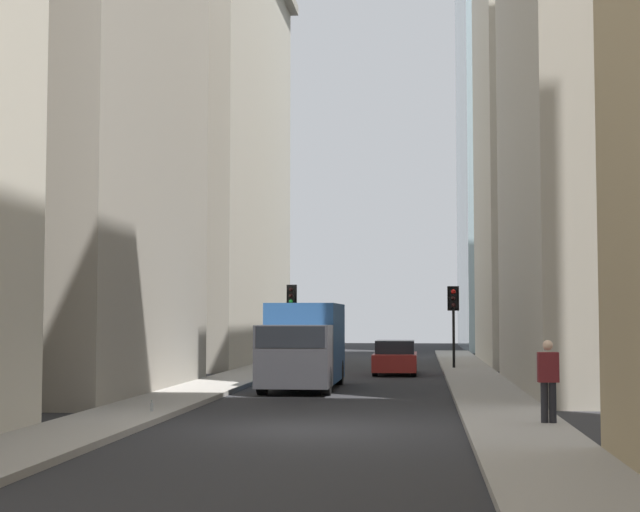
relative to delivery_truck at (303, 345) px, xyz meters
The scene contains 12 objects.
ground_plane 11.36m from the delivery_truck, behind, with size 135.00×135.00×0.00m, color #262628.
sidewalk_right 11.69m from the delivery_truck, 164.51° to the left, with size 90.00×2.20×0.14m, color gray.
sidewalk_left 12.72m from the delivery_truck, 152.18° to the right, with size 90.00×2.20×0.14m, color gray.
building_left_far 24.60m from the delivery_truck, 33.41° to the right, with size 13.85×10.00×25.72m.
building_right_far 22.70m from the delivery_truck, 27.14° to the left, with size 19.04×10.50×23.78m.
building_right_midfar 12.61m from the delivery_truck, 102.81° to the left, with size 12.42×10.50×19.64m.
delivery_truck is the anchor object (origin of this frame).
sedan_red 9.18m from the delivery_truck, 17.82° to the right, with size 4.30×1.78×1.42m.
traffic_light_midblock 16.33m from the delivery_truck, ahead, with size 0.43×0.52×3.87m.
traffic_light_far_junction 12.96m from the delivery_truck, 24.41° to the right, with size 0.43×0.52×3.63m.
pedestrian 12.52m from the delivery_truck, 148.21° to the right, with size 0.26×0.44×1.76m.
discarded_bottle 9.50m from the delivery_truck, 164.36° to the left, with size 0.07×0.07×0.27m.
Camera 1 is at (-20.59, -2.50, 2.40)m, focal length 54.14 mm.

